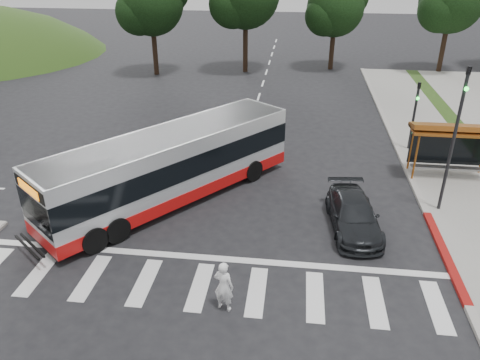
# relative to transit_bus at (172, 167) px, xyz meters

# --- Properties ---
(ground) EXTENTS (140.00, 140.00, 0.00)m
(ground) POSITION_rel_transit_bus_xyz_m (2.50, -1.10, -1.62)
(ground) COLOR black
(ground) RESTS_ON ground
(sidewalk_east) EXTENTS (4.00, 40.00, 0.12)m
(sidewalk_east) POSITION_rel_transit_bus_xyz_m (13.50, 6.90, -1.56)
(sidewalk_east) COLOR gray
(sidewalk_east) RESTS_ON ground
(curb_east) EXTENTS (0.30, 40.00, 0.15)m
(curb_east) POSITION_rel_transit_bus_xyz_m (11.50, 6.90, -1.55)
(curb_east) COLOR #9E9991
(curb_east) RESTS_ON ground
(curb_east_red) EXTENTS (0.32, 6.00, 0.15)m
(curb_east_red) POSITION_rel_transit_bus_xyz_m (11.50, -3.10, -1.55)
(curb_east_red) COLOR maroon
(curb_east_red) RESTS_ON ground
(crosswalk_ladder) EXTENTS (18.00, 2.60, 0.01)m
(crosswalk_ladder) POSITION_rel_transit_bus_xyz_m (2.50, -6.10, -1.62)
(crosswalk_ladder) COLOR silver
(crosswalk_ladder) RESTS_ON ground
(bus_shelter) EXTENTS (4.20, 1.60, 2.86)m
(bus_shelter) POSITION_rel_transit_bus_xyz_m (13.30, 4.01, 0.73)
(bus_shelter) COLOR #975019
(bus_shelter) RESTS_ON sidewalk_east
(traffic_signal_ne_tall) EXTENTS (0.18, 0.37, 6.50)m
(traffic_signal_ne_tall) POSITION_rel_transit_bus_xyz_m (12.10, 0.40, 2.25)
(traffic_signal_ne_tall) COLOR black
(traffic_signal_ne_tall) RESTS_ON ground
(traffic_signal_ne_short) EXTENTS (0.18, 0.37, 4.00)m
(traffic_signal_ne_short) POSITION_rel_transit_bus_xyz_m (12.10, 7.40, 0.85)
(traffic_signal_ne_short) COLOR black
(traffic_signal_ne_short) RESTS_ON ground
(tree_north_b) EXTENTS (5.72, 5.33, 8.43)m
(tree_north_b) POSITION_rel_transit_bus_xyz_m (8.57, 26.96, 4.04)
(tree_north_b) COLOR black
(tree_north_b) RESTS_ON ground
(tree_north_c) EXTENTS (6.16, 5.74, 9.30)m
(tree_north_c) POSITION_rel_transit_bus_xyz_m (-7.43, 22.97, 4.67)
(tree_north_c) COLOR black
(tree_north_c) RESTS_ON ground
(transit_bus) EXTENTS (9.94, 11.56, 3.25)m
(transit_bus) POSITION_rel_transit_bus_xyz_m (0.00, 0.00, 0.00)
(transit_bus) COLOR silver
(transit_bus) RESTS_ON ground
(pedestrian) EXTENTS (0.77, 0.61, 1.84)m
(pedestrian) POSITION_rel_transit_bus_xyz_m (3.51, -7.06, -0.71)
(pedestrian) COLOR white
(pedestrian) RESTS_ON ground
(dark_sedan) EXTENTS (2.33, 4.77, 1.34)m
(dark_sedan) POSITION_rel_transit_bus_xyz_m (8.11, -1.58, -0.96)
(dark_sedan) COLOR black
(dark_sedan) RESTS_ON ground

